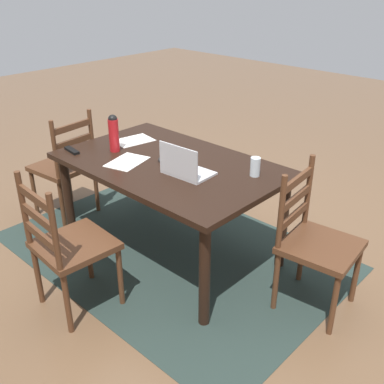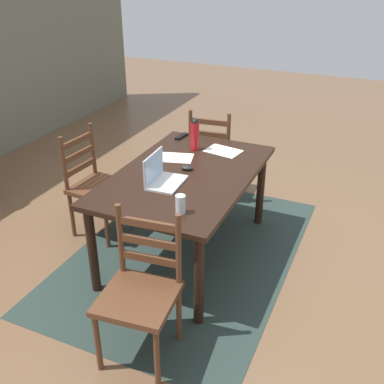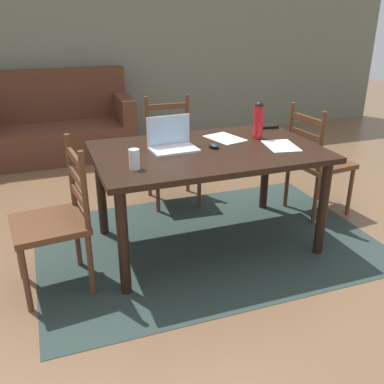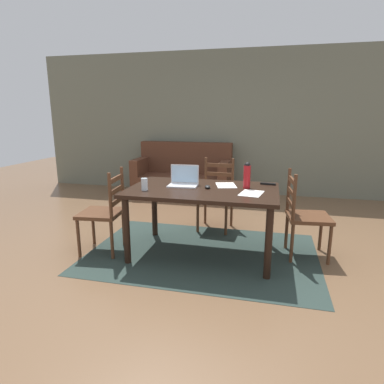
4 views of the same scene
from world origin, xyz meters
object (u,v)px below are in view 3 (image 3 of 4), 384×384
at_px(laptop, 172,141).
at_px(water_bottle, 258,119).
at_px(chair_far_head, 172,153).
at_px(chair_right_far, 317,162).
at_px(tv_remote, 268,127).
at_px(chair_left_near, 56,221).
at_px(couch, 55,127).
at_px(computer_mouse, 214,146).
at_px(drinking_glass, 134,159).
at_px(dining_table, 208,161).

xyz_separation_m(laptop, water_bottle, (0.70, 0.03, 0.09)).
relative_size(chair_far_head, water_bottle, 3.37).
relative_size(chair_right_far, tv_remote, 5.59).
bearing_deg(chair_left_near, couch, 86.66).
xyz_separation_m(computer_mouse, tv_remote, (0.63, 0.34, -0.01)).
xyz_separation_m(drinking_glass, tv_remote, (1.26, 0.58, -0.05)).
relative_size(water_bottle, tv_remote, 1.66).
bearing_deg(laptop, computer_mouse, -15.59).
height_order(chair_right_far, drinking_glass, chair_right_far).
bearing_deg(water_bottle, chair_left_near, -168.27).
xyz_separation_m(chair_left_near, drinking_glass, (0.51, -0.03, 0.36)).
bearing_deg(tv_remote, laptop, 113.41).
relative_size(dining_table, couch, 0.89).
bearing_deg(chair_far_head, water_bottle, -58.73).
distance_m(chair_far_head, tv_remote, 0.90).
bearing_deg(laptop, chair_left_near, -161.23).
distance_m(chair_left_near, computer_mouse, 1.20).
distance_m(chair_right_far, computer_mouse, 1.10).
bearing_deg(laptop, chair_right_far, 4.47).
height_order(couch, laptop, couch).
relative_size(chair_left_near, computer_mouse, 9.50).
xyz_separation_m(chair_left_near, water_bottle, (1.54, 0.32, 0.44)).
xyz_separation_m(dining_table, drinking_glass, (-0.58, -0.23, 0.15)).
distance_m(chair_right_far, tv_remote, 0.53).
distance_m(dining_table, water_bottle, 0.53).
bearing_deg(drinking_glass, water_bottle, 18.78).
distance_m(chair_far_head, water_bottle, 0.98).
xyz_separation_m(chair_far_head, laptop, (-0.24, -0.78, 0.35)).
distance_m(chair_right_far, couch, 3.13).
bearing_deg(water_bottle, computer_mouse, -164.52).
relative_size(couch, laptop, 5.42).
xyz_separation_m(laptop, tv_remote, (0.92, 0.26, -0.05)).
bearing_deg(chair_far_head, couch, 118.33).
bearing_deg(chair_right_far, tv_remote, 158.44).
bearing_deg(dining_table, water_bottle, 15.28).
relative_size(chair_far_head, laptop, 2.86).
xyz_separation_m(chair_left_near, chair_right_far, (2.18, 0.39, 0.00)).
distance_m(computer_mouse, tv_remote, 0.72).
distance_m(couch, laptop, 2.63).
height_order(laptop, drinking_glass, laptop).
relative_size(dining_table, drinking_glass, 12.47).
distance_m(couch, tv_remote, 2.78).
relative_size(water_bottle, drinking_glass, 2.20).
relative_size(chair_left_near, drinking_glass, 7.41).
xyz_separation_m(chair_left_near, computer_mouse, (1.14, 0.21, 0.31)).
relative_size(chair_left_near, water_bottle, 3.37).
bearing_deg(chair_left_near, dining_table, 10.22).
relative_size(couch, computer_mouse, 18.00).
height_order(chair_left_near, computer_mouse, chair_left_near).
distance_m(couch, drinking_glass, 2.88).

